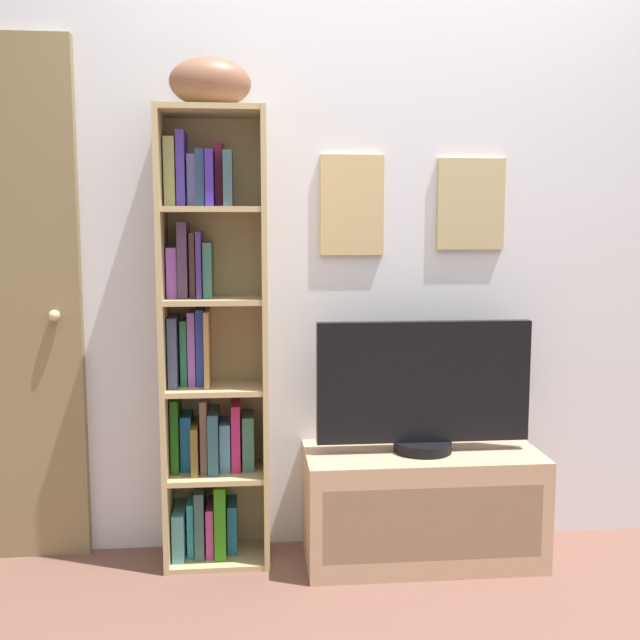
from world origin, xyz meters
The scene contains 5 objects.
back_wall centered at (0.00, 1.13, 1.29)m, with size 4.80×0.08×2.59m.
bookshelf centered at (-0.68, 1.00, 0.80)m, with size 0.39×0.26×1.69m.
football centered at (-0.66, 0.97, 1.78)m, with size 0.29×0.18×0.18m, color brown.
tv_stand centered at (0.12, 0.90, 0.21)m, with size 0.89×0.39×0.42m.
television centered at (0.12, 0.90, 0.67)m, with size 0.81×0.22×0.50m.
Camera 1 is at (-0.52, -1.79, 1.27)m, focal length 41.86 mm.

